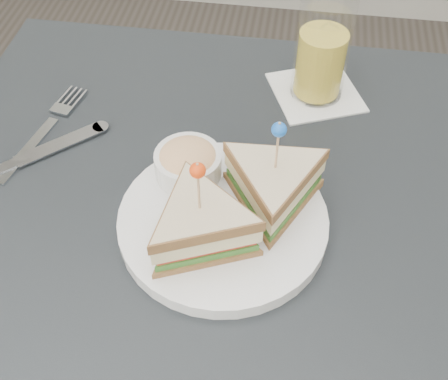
# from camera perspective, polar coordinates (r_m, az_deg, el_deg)

# --- Properties ---
(table) EXTENTS (0.80, 0.80, 0.75)m
(table) POSITION_cam_1_polar(r_m,az_deg,el_deg) (0.76, -0.87, -6.76)
(table) COLOR black
(table) RESTS_ON ground
(plate_meal) EXTENTS (0.30, 0.28, 0.15)m
(plate_meal) POSITION_cam_1_polar(r_m,az_deg,el_deg) (0.66, 0.53, -1.42)
(plate_meal) COLOR white
(plate_meal) RESTS_ON table
(cutlery_fork) EXTENTS (0.07, 0.21, 0.01)m
(cutlery_fork) POSITION_cam_1_polar(r_m,az_deg,el_deg) (0.84, -17.60, 6.04)
(cutlery_fork) COLOR #B3BABE
(cutlery_fork) RESTS_ON table
(cutlery_knife) EXTENTS (0.18, 0.17, 0.01)m
(cutlery_knife) POSITION_cam_1_polar(r_m,az_deg,el_deg) (0.81, -19.71, 2.90)
(cutlery_knife) COLOR #B6B8C2
(cutlery_knife) RESTS_ON table
(drink_set) EXTENTS (0.16, 0.16, 0.16)m
(drink_set) POSITION_cam_1_polar(r_m,az_deg,el_deg) (0.84, 9.86, 13.39)
(drink_set) COLOR white
(drink_set) RESTS_ON table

